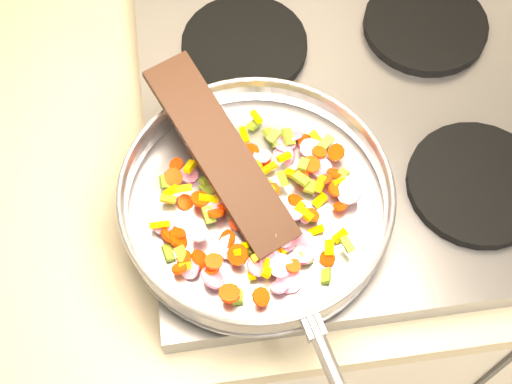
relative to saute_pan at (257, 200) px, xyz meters
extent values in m
cube|color=#939399|center=(0.16, 0.14, -0.07)|extent=(0.60, 0.60, 0.04)
cylinder|color=black|center=(0.02, 0.00, -0.04)|extent=(0.19, 0.19, 0.02)
cylinder|color=black|center=(0.30, 0.00, -0.04)|extent=(0.19, 0.19, 0.02)
cylinder|color=black|center=(0.02, 0.28, -0.04)|extent=(0.19, 0.19, 0.02)
cylinder|color=black|center=(0.30, 0.28, -0.04)|extent=(0.19, 0.19, 0.02)
cylinder|color=#9E9EA5|center=(0.00, 0.00, -0.03)|extent=(0.35, 0.35, 0.01)
torus|color=#9E9EA5|center=(0.00, 0.00, 0.00)|extent=(0.39, 0.39, 0.05)
torus|color=#9E9EA5|center=(0.00, 0.00, 0.02)|extent=(0.35, 0.35, 0.01)
cube|color=#9E9EA5|center=(0.04, -0.18, 0.01)|extent=(0.03, 0.03, 0.02)
cube|color=olive|center=(-0.06, 0.04, -0.02)|extent=(0.03, 0.03, 0.01)
cube|color=olive|center=(-0.05, 0.05, -0.02)|extent=(0.02, 0.01, 0.01)
cylinder|color=#FF3103|center=(-0.06, -0.08, 0.00)|extent=(0.03, 0.03, 0.01)
cylinder|color=#FF3103|center=(-0.05, 0.08, -0.01)|extent=(0.02, 0.02, 0.02)
cube|color=#D8AC00|center=(-0.02, 0.07, 0.00)|extent=(0.02, 0.03, 0.02)
cube|color=#D8AC00|center=(0.05, 0.06, -0.01)|extent=(0.02, 0.02, 0.01)
cube|color=#D8AC00|center=(0.07, -0.04, -0.02)|extent=(0.03, 0.01, 0.02)
cylinder|color=#FF3103|center=(-0.11, -0.02, -0.02)|extent=(0.02, 0.02, 0.02)
cylinder|color=#C3135E|center=(0.02, 0.07, -0.01)|extent=(0.03, 0.03, 0.01)
cylinder|color=#C3135E|center=(0.04, -0.02, 0.00)|extent=(0.04, 0.04, 0.02)
cylinder|color=#C3135E|center=(-0.07, -0.09, -0.01)|extent=(0.04, 0.05, 0.03)
cylinder|color=#FF3103|center=(0.09, 0.07, -0.02)|extent=(0.03, 0.03, 0.01)
cube|color=olive|center=(-0.06, -0.01, -0.01)|extent=(0.02, 0.03, 0.02)
cube|color=#D8AC00|center=(-0.06, 0.01, 0.00)|extent=(0.03, 0.01, 0.02)
cube|color=#D8AC00|center=(0.10, 0.09, -0.01)|extent=(0.02, 0.03, 0.02)
cylinder|color=#FF3103|center=(-0.05, 0.09, -0.01)|extent=(0.03, 0.03, 0.01)
cylinder|color=#C3135E|center=(0.06, 0.10, -0.01)|extent=(0.04, 0.03, 0.03)
cylinder|color=#FF3103|center=(0.10, 0.00, -0.01)|extent=(0.03, 0.03, 0.01)
cube|color=olive|center=(-0.10, -0.06, -0.01)|extent=(0.02, 0.02, 0.02)
cube|color=#D8AC00|center=(0.11, 0.02, -0.01)|extent=(0.02, 0.02, 0.02)
cube|color=olive|center=(0.07, -0.02, -0.01)|extent=(0.02, 0.02, 0.01)
cylinder|color=#FF3103|center=(-0.10, -0.06, -0.01)|extent=(0.03, 0.03, 0.02)
cylinder|color=#FF3103|center=(-0.07, 0.01, 0.00)|extent=(0.03, 0.03, 0.01)
cube|color=#D8AC00|center=(-0.04, 0.09, 0.00)|extent=(0.02, 0.02, 0.01)
cylinder|color=#FF3103|center=(0.12, 0.06, -0.01)|extent=(0.02, 0.03, 0.02)
cube|color=#D8AC00|center=(0.05, -0.02, -0.01)|extent=(0.02, 0.02, 0.01)
cylinder|color=#FF3103|center=(0.11, -0.02, -0.01)|extent=(0.03, 0.02, 0.02)
cylinder|color=#FF3103|center=(-0.11, -0.03, -0.01)|extent=(0.03, 0.03, 0.02)
cylinder|color=#FF3103|center=(0.08, 0.09, -0.02)|extent=(0.03, 0.03, 0.02)
cube|color=olive|center=(-0.11, 0.05, -0.01)|extent=(0.02, 0.02, 0.02)
cube|color=#D8AC00|center=(0.05, 0.04, -0.01)|extent=(0.02, 0.02, 0.02)
cylinder|color=#C3135E|center=(0.02, -0.09, 0.00)|extent=(0.04, 0.03, 0.03)
cylinder|color=#FF3103|center=(0.01, -0.06, -0.02)|extent=(0.04, 0.03, 0.02)
cylinder|color=#FF3103|center=(-0.10, -0.07, -0.02)|extent=(0.02, 0.03, 0.02)
cube|color=#D8AC00|center=(-0.02, -0.01, -0.01)|extent=(0.02, 0.02, 0.01)
cube|color=olive|center=(0.03, 0.10, -0.01)|extent=(0.02, 0.03, 0.01)
cylinder|color=#FF3103|center=(0.03, -0.09, 0.00)|extent=(0.02, 0.02, 0.01)
cylinder|color=#FF3103|center=(-0.07, -0.08, -0.01)|extent=(0.03, 0.03, 0.02)
cylinder|color=#FF3103|center=(-0.01, -0.13, -0.01)|extent=(0.02, 0.03, 0.02)
cylinder|color=#C3135E|center=(0.11, 0.02, -0.02)|extent=(0.03, 0.03, 0.02)
cube|color=#D8AC00|center=(0.00, 0.08, -0.02)|extent=(0.03, 0.02, 0.01)
cube|color=olive|center=(0.04, 0.09, 0.00)|extent=(0.02, 0.02, 0.01)
cylinder|color=#C3135E|center=(-0.09, -0.08, -0.01)|extent=(0.03, 0.03, 0.02)
cylinder|color=#C3135E|center=(0.09, 0.04, -0.02)|extent=(0.04, 0.04, 0.02)
cylinder|color=#FF3103|center=(-0.05, 0.01, -0.02)|extent=(0.03, 0.03, 0.02)
cylinder|color=#C3135E|center=(-0.05, 0.06, -0.01)|extent=(0.03, 0.02, 0.03)
cube|color=#D8AC00|center=(-0.03, -0.06, 0.00)|extent=(0.02, 0.02, 0.02)
cylinder|color=#C3135E|center=(-0.08, -0.04, 0.00)|extent=(0.03, 0.03, 0.01)
cylinder|color=#C3135E|center=(0.00, -0.01, -0.01)|extent=(0.04, 0.05, 0.03)
cylinder|color=#FF3103|center=(-0.08, -0.07, -0.01)|extent=(0.03, 0.04, 0.03)
cube|color=olive|center=(-0.02, -0.06, -0.02)|extent=(0.03, 0.02, 0.01)
cylinder|color=#C3135E|center=(-0.04, -0.06, -0.01)|extent=(0.03, 0.03, 0.01)
cylinder|color=#C3135E|center=(0.05, -0.06, -0.02)|extent=(0.04, 0.03, 0.03)
cube|color=olive|center=(-0.04, 0.05, -0.01)|extent=(0.02, 0.02, 0.01)
cylinder|color=#FF3103|center=(-0.05, -0.12, 0.00)|extent=(0.04, 0.04, 0.01)
cylinder|color=#C3135E|center=(0.03, -0.06, 0.00)|extent=(0.03, 0.03, 0.02)
cube|color=#D8AC00|center=(0.02, -0.04, -0.01)|extent=(0.02, 0.02, 0.01)
cylinder|color=#FF3103|center=(0.02, 0.07, -0.02)|extent=(0.03, 0.03, 0.02)
cube|color=#D8AC00|center=(0.00, 0.05, -0.01)|extent=(0.03, 0.02, 0.02)
cube|color=#D8AC00|center=(-0.09, 0.03, 0.00)|extent=(0.02, 0.01, 0.01)
cube|color=#D8AC00|center=(0.00, -0.09, 0.00)|extent=(0.02, 0.03, 0.02)
cube|color=#D8AC00|center=(0.02, 0.02, -0.01)|extent=(0.02, 0.02, 0.01)
cylinder|color=#FF3103|center=(0.06, 0.03, -0.01)|extent=(0.03, 0.03, 0.02)
cube|color=olive|center=(0.05, -0.08, -0.02)|extent=(0.02, 0.02, 0.02)
cube|color=#D8AC00|center=(0.02, -0.07, -0.01)|extent=(0.02, 0.02, 0.02)
cube|color=#D8AC00|center=(-0.08, 0.06, 0.00)|extent=(0.02, 0.02, 0.01)
cylinder|color=#FF3103|center=(0.00, 0.08, -0.01)|extent=(0.03, 0.03, 0.02)
cube|color=olive|center=(-0.12, -0.05, -0.02)|extent=(0.02, 0.02, 0.01)
cylinder|color=#C3135E|center=(-0.01, -0.09, -0.01)|extent=(0.03, 0.03, 0.02)
cube|color=olive|center=(0.07, 0.04, 0.00)|extent=(0.02, 0.02, 0.01)
cylinder|color=#C3135E|center=(-0.05, 0.00, -0.01)|extent=(0.03, 0.04, 0.01)
cylinder|color=#FF3103|center=(-0.09, 0.02, -0.02)|extent=(0.03, 0.03, 0.02)
cylinder|color=#FF3103|center=(-0.03, -0.07, 0.00)|extent=(0.03, 0.03, 0.03)
cylinder|color=#FF3103|center=(-0.05, -0.01, 0.00)|extent=(0.03, 0.03, 0.02)
cylinder|color=#FF3103|center=(0.01, -0.04, 0.00)|extent=(0.03, 0.03, 0.01)
cube|color=olive|center=(-0.04, 0.08, -0.02)|extent=(0.02, 0.02, 0.02)
cube|color=#D8AC00|center=(0.08, 0.00, -0.02)|extent=(0.02, 0.02, 0.02)
cylinder|color=#FF3103|center=(0.11, 0.03, -0.01)|extent=(0.03, 0.03, 0.02)
cylinder|color=#FF3103|center=(-0.03, -0.02, -0.02)|extent=(0.02, 0.02, 0.01)
cylinder|color=#FF3103|center=(-0.04, -0.04, -0.01)|extent=(0.03, 0.04, 0.03)
cube|color=#D8AC00|center=(-0.10, -0.07, -0.01)|extent=(0.02, 0.01, 0.01)
cube|color=olive|center=(0.01, 0.12, -0.02)|extent=(0.02, 0.02, 0.02)
cube|color=olive|center=(0.06, 0.09, -0.01)|extent=(0.02, 0.03, 0.02)
cube|color=#D8AC00|center=(-0.03, -0.01, -0.01)|extent=(0.02, 0.02, 0.01)
cube|color=olive|center=(0.07, -0.11, -0.02)|extent=(0.02, 0.02, 0.01)
cube|color=#D8AC00|center=(-0.11, 0.03, -0.01)|extent=(0.02, 0.02, 0.02)
cube|color=olive|center=(0.11, 0.08, -0.01)|extent=(0.03, 0.02, 0.01)
cube|color=olive|center=(0.06, 0.02, 0.00)|extent=(0.02, 0.03, 0.01)
cylinder|color=#FF3103|center=(0.08, 0.04, -0.01)|extent=(0.03, 0.03, 0.01)
cylinder|color=#C3135E|center=(0.05, 0.09, -0.01)|extent=(0.04, 0.04, 0.01)
cylinder|color=#FF3103|center=(0.07, -0.03, -0.01)|extent=(0.02, 0.03, 0.02)
cylinder|color=#FF3103|center=(0.01, -0.07, -0.02)|extent=(0.03, 0.03, 0.02)
cube|color=olive|center=(0.12, 0.03, -0.01)|extent=(0.02, 0.02, 0.01)
cube|color=olive|center=(-0.05, 0.12, -0.01)|extent=(0.02, 0.02, 0.02)
cylinder|color=#C3135E|center=(0.01, -0.08, -0.01)|extent=(0.03, 0.03, 0.02)
cube|color=#D8AC00|center=(0.00, 0.11, -0.02)|extent=(0.01, 0.03, 0.01)
cylinder|color=#FF3103|center=(-0.11, -0.08, -0.01)|extent=(0.02, 0.02, 0.02)
cylinder|color=#FF3103|center=(-0.01, -0.04, -0.01)|extent=(0.02, 0.02, 0.02)
cylinder|color=#C3135E|center=(0.12, 0.00, 0.00)|extent=(0.04, 0.04, 0.03)
cube|color=#D8AC00|center=(0.09, 0.01, 0.00)|extent=(0.02, 0.02, 0.02)
cube|color=olive|center=(-0.01, 0.09, -0.02)|extent=(0.02, 0.02, 0.02)
cylinder|color=#C3135E|center=(-0.08, 0.06, -0.02)|extent=(0.03, 0.03, 0.01)
cylinder|color=#C3135E|center=(0.05, -0.08, -0.01)|extent=(0.03, 0.03, 0.02)
cylinder|color=#FF3103|center=(0.01, 0.01, -0.02)|extent=(0.03, 0.03, 0.02)
cylinder|color=#FF3103|center=(0.09, 0.06, -0.01)|extent=(0.03, 0.03, 0.01)
cylinder|color=#FF3103|center=(0.09, 0.02, -0.01)|extent=(0.03, 0.02, 0.02)
cube|color=olive|center=(0.04, 0.09, -0.02)|extent=(0.02, 0.02, 0.01)
cylinder|color=#FF3103|center=(-0.01, -0.06, -0.02)|extent=(0.03, 0.03, 0.01)
cylinder|color=#C3135E|center=(0.08, 0.07, -0.01)|extent=(0.04, 0.04, 0.01)
cube|color=olive|center=(0.04, 0.03, 0.00)|extent=(0.02, 0.02, 0.02)
cube|color=olive|center=(-0.05, 0.06, -0.01)|extent=(0.02, 0.02, 0.02)
cube|color=#D8AC00|center=(-0.11, 0.02, -0.01)|extent=(0.02, 0.01, 0.01)
cube|color=#D8AC00|center=(-0.02, -0.09, -0.01)|extent=(0.01, 0.02, 0.02)
cube|color=olive|center=(0.02, -0.01, -0.01)|extent=(0.02, 0.02, 0.01)
cylinder|color=#FF3103|center=(0.08, -0.09, -0.02)|extent=(0.02, 0.02, 0.02)
cylinder|color=#C3135E|center=(0.06, -0.02, -0.02)|extent=(0.03, 0.03, 0.02)
cylinder|color=#C3135E|center=(0.03, -0.06, -0.02)|extent=(0.03, 0.03, 0.02)
cube|color=#D8AC00|center=(-0.04, 0.05, -0.01)|extent=(0.02, 0.02, 0.02)
cylinder|color=#C3135E|center=(0.05, 0.07, -0.02)|extent=(0.04, 0.03, 0.03)
cylinder|color=#FF3103|center=(0.02, 0.02, -0.01)|extent=(0.03, 0.03, 0.02)
cylinder|color=#FF3103|center=(-0.11, -0.03, -0.02)|extent=(0.03, 0.04, 0.03)
cube|color=olive|center=(-0.06, 0.04, -0.01)|extent=(0.02, 0.02, 0.02)
cube|color=olive|center=(-0.04, -0.12, -0.02)|extent=(0.02, 0.02, 0.01)
cube|color=#D8AC00|center=(0.06, -0.03, 0.00)|extent=(0.02, 0.03, 0.01)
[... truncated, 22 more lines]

